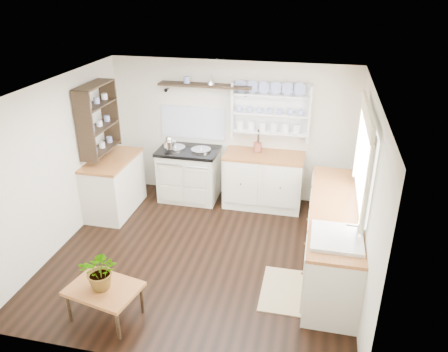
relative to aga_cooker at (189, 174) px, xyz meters
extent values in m
cube|color=black|center=(0.65, -1.57, -0.45)|extent=(4.00, 3.80, 0.01)
cube|color=silver|center=(0.65, 0.33, 0.70)|extent=(4.00, 0.02, 2.30)
cube|color=silver|center=(2.65, -1.57, 0.70)|extent=(0.02, 3.80, 2.30)
cube|color=silver|center=(-1.35, -1.57, 0.70)|extent=(0.02, 3.80, 2.30)
cube|color=white|center=(0.65, -1.57, 1.85)|extent=(4.00, 3.80, 0.01)
cube|color=white|center=(2.61, -1.42, 1.05)|extent=(0.04, 1.40, 1.00)
cube|color=white|center=(2.59, -1.42, 1.05)|extent=(0.02, 1.50, 1.10)
cube|color=beige|center=(2.57, -1.42, 1.63)|extent=(0.04, 1.55, 0.18)
cube|color=beige|center=(0.00, 0.00, -0.03)|extent=(0.95, 0.62, 0.84)
cube|color=black|center=(0.00, 0.00, 0.41)|extent=(0.99, 0.66, 0.05)
cylinder|color=silver|center=(-0.22, 0.00, 0.45)|extent=(0.32, 0.32, 0.03)
cylinder|color=silver|center=(0.22, 0.00, 0.45)|extent=(0.32, 0.32, 0.03)
cylinder|color=silver|center=(0.00, -0.35, 0.29)|extent=(0.86, 0.02, 0.02)
cube|color=silver|center=(1.25, 0.03, -0.01)|extent=(1.25, 0.60, 0.88)
cube|color=brown|center=(1.25, 0.03, 0.43)|extent=(1.27, 0.63, 0.04)
cube|color=silver|center=(2.35, -1.47, -0.01)|extent=(0.60, 2.40, 0.88)
cube|color=brown|center=(2.35, -1.47, 0.43)|extent=(0.62, 2.43, 0.04)
cube|color=white|center=(2.35, -2.22, 0.35)|extent=(0.55, 0.60, 0.28)
cylinder|color=silver|center=(2.55, -2.22, 0.55)|extent=(0.02, 0.02, 0.22)
cube|color=silver|center=(-1.05, -0.67, -0.01)|extent=(0.60, 1.10, 0.88)
cube|color=brown|center=(-1.05, -0.67, 0.43)|extent=(0.62, 1.13, 0.04)
cube|color=white|center=(1.30, 0.31, 1.10)|extent=(1.20, 0.03, 0.90)
cube|color=white|center=(1.30, 0.22, 1.10)|extent=(1.20, 0.22, 0.02)
cylinder|color=navy|center=(1.30, 0.23, 1.37)|extent=(0.20, 0.02, 0.20)
cube|color=black|center=(0.25, 0.20, 1.47)|extent=(1.50, 0.24, 0.04)
cone|color=black|center=(-0.40, 0.27, 1.36)|extent=(0.06, 0.20, 0.06)
cone|color=black|center=(0.90, 0.27, 1.36)|extent=(0.06, 0.20, 0.06)
cube|color=black|center=(-1.19, -0.67, 1.10)|extent=(0.28, 0.80, 1.05)
cylinder|color=brown|center=(1.13, 0.11, 0.53)|extent=(0.13, 0.13, 0.15)
cube|color=brown|center=(-0.08, -2.97, -0.06)|extent=(0.85, 0.68, 0.04)
cylinder|color=black|center=(-0.44, -3.12, -0.27)|extent=(0.04, 0.04, 0.37)
cylinder|color=black|center=(-0.35, -2.69, -0.27)|extent=(0.04, 0.04, 0.37)
cylinder|color=black|center=(0.20, -3.25, -0.27)|extent=(0.04, 0.04, 0.37)
cylinder|color=black|center=(0.29, -2.82, -0.27)|extent=(0.04, 0.04, 0.37)
imported|color=#3F7233|center=(-0.08, -2.97, 0.19)|extent=(0.45, 0.41, 0.45)
cube|color=#948656|center=(1.83, -2.10, -0.44)|extent=(0.56, 0.85, 0.02)
camera|label=1|loc=(2.04, -6.39, 3.06)|focal=35.00mm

